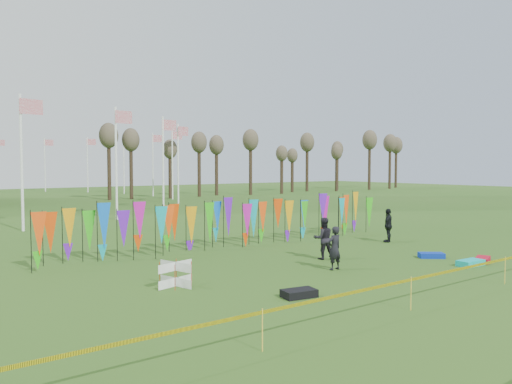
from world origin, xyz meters
TOP-DOWN VIEW (x-y plane):
  - ground at (0.00, 0.00)m, footprint 160.00×160.00m
  - banner_row at (0.28, 8.80)m, footprint 18.64×0.64m
  - caution_tape_near at (-0.22, -2.54)m, footprint 26.00×0.02m
  - tree_line at (32.00, 44.00)m, footprint 53.92×1.92m
  - box_kite at (-5.82, 3.50)m, footprint 0.72×0.72m
  - person_left at (0.08, 2.33)m, footprint 0.59×0.43m
  - person_mid at (1.23, 4.09)m, footprint 0.98×0.84m
  - person_right at (7.07, 5.47)m, footprint 1.14×0.93m
  - kite_bag_turquoise at (4.83, -0.24)m, footprint 1.14×0.61m
  - kite_bag_blue at (5.05, 1.62)m, footprint 1.11×1.04m
  - kite_bag_red at (5.91, -0.12)m, footprint 1.16×0.84m
  - kite_bag_black at (-3.51, 0.22)m, footprint 1.08×0.74m

SIDE VIEW (x-z plane):
  - ground at x=0.00m, z-range 0.00..0.00m
  - kite_bag_red at x=5.91m, z-range 0.00..0.19m
  - kite_bag_blue at x=5.05m, z-range 0.00..0.21m
  - kite_bag_turquoise at x=4.83m, z-range 0.00..0.22m
  - kite_bag_black at x=-3.51m, z-range 0.00..0.23m
  - box_kite at x=-5.82m, z-range 0.00..0.80m
  - caution_tape_near at x=-0.22m, z-range 0.33..1.23m
  - person_left at x=0.08m, z-range 0.00..1.61m
  - person_right at x=7.07m, z-range 0.00..1.69m
  - person_mid at x=1.23m, z-range 0.00..1.71m
  - banner_row at x=0.28m, z-range 0.23..2.45m
  - tree_line at x=32.00m, z-range 2.25..10.09m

